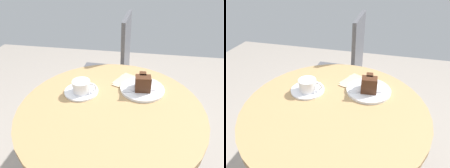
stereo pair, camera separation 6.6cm
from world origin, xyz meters
TOP-DOWN VIEW (x-y plane):
  - cafe_table at (0.00, 0.00)m, footprint 0.81×0.81m
  - saucer at (-0.16, 0.08)m, footprint 0.16×0.16m
  - coffee_cup at (-0.15, 0.07)m, footprint 0.11×0.08m
  - teaspoon at (-0.15, 0.13)m, footprint 0.11×0.04m
  - cake_plate at (0.13, 0.15)m, footprint 0.21×0.21m
  - cake_slice at (0.13, 0.14)m, footprint 0.08×0.10m
  - fork at (0.10, 0.11)m, footprint 0.15×0.05m
  - napkin at (0.06, 0.21)m, footprint 0.18×0.18m
  - cafe_chair at (-0.09, 0.66)m, footprint 0.39×0.39m

SIDE VIEW (x-z plane):
  - cafe_chair at x=-0.09m, z-range 0.08..1.01m
  - cafe_table at x=0.00m, z-range 0.24..0.93m
  - napkin at x=0.06m, z-range 0.69..0.70m
  - saucer at x=-0.16m, z-range 0.69..0.70m
  - cake_plate at x=0.13m, z-range 0.69..0.70m
  - teaspoon at x=-0.15m, z-range 0.70..0.70m
  - fork at x=0.10m, z-range 0.70..0.71m
  - coffee_cup at x=-0.15m, z-range 0.70..0.76m
  - cake_slice at x=0.13m, z-range 0.70..0.78m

